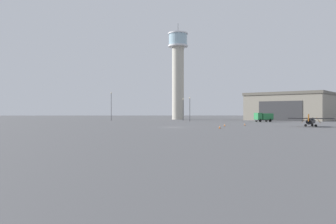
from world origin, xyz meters
TOP-DOWN VIEW (x-y plane):
  - ground_plane at (0.00, 0.00)m, footprint 400.00×400.00m
  - control_tower at (4.49, 66.10)m, footprint 8.04×8.04m
  - hangar at (46.37, 54.97)m, footprint 36.70×36.10m
  - airplane_black at (29.25, 1.48)m, footprint 8.42×6.93m
  - truck_box_green at (29.69, 34.85)m, footprint 6.06×4.13m
  - light_post_west at (5.27, 47.38)m, footprint 0.44×0.44m
  - light_post_east at (-20.39, 51.18)m, footprint 0.44×0.44m
  - light_post_north at (6.96, 40.41)m, footprint 0.44×0.44m
  - traffic_cone_near_left at (8.57, -5.17)m, footprint 0.36×0.36m
  - traffic_cone_near_right at (11.43, 4.52)m, footprint 0.36×0.36m
  - traffic_cone_mid_apron at (16.98, 8.66)m, footprint 0.36×0.36m

SIDE VIEW (x-z plane):
  - ground_plane at x=0.00m, z-range 0.00..0.00m
  - traffic_cone_mid_apron at x=16.98m, z-range 0.00..0.55m
  - traffic_cone_near_right at x=11.43m, z-range 0.00..0.58m
  - traffic_cone_near_left at x=8.57m, z-range 0.00..0.60m
  - airplane_black at x=29.25m, z-range -0.09..2.62m
  - truck_box_green at x=29.69m, z-range 0.16..3.00m
  - light_post_west at x=5.27m, z-range 0.81..8.68m
  - light_post_north at x=6.96m, z-range 0.81..8.75m
  - hangar at x=46.37m, z-range 0.02..10.22m
  - light_post_east at x=-20.39m, z-range 0.86..11.02m
  - control_tower at x=4.49m, z-range 0.81..39.97m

